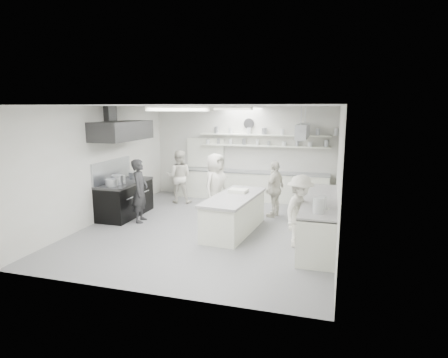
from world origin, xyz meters
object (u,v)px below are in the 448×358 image
(back_counter, at_px, (250,186))
(prep_island, at_px, (234,215))
(cook_back, at_px, (179,177))
(right_counter, at_px, (320,221))
(cook_stove, at_px, (140,191))
(stove, at_px, (125,200))

(back_counter, bearing_deg, prep_island, -84.00)
(back_counter, distance_m, cook_back, 2.31)
(right_counter, bearing_deg, back_counter, 124.65)
(cook_back, bearing_deg, prep_island, 124.37)
(cook_stove, bearing_deg, right_counter, -103.86)
(stove, height_order, cook_back, cook_back)
(cook_back, bearing_deg, cook_stove, 73.25)
(stove, bearing_deg, back_counter, 43.99)
(cook_stove, bearing_deg, cook_back, -15.90)
(back_counter, distance_m, prep_island, 3.31)
(stove, distance_m, cook_stove, 0.87)
(prep_island, distance_m, cook_back, 3.32)
(back_counter, height_order, right_counter, right_counter)
(stove, relative_size, cook_stove, 1.09)
(stove, height_order, right_counter, right_counter)
(stove, xyz_separation_m, cook_stove, (0.68, -0.38, 0.38))
(cook_stove, relative_size, cook_back, 1.00)
(prep_island, height_order, cook_stove, cook_stove)
(back_counter, relative_size, cook_stove, 3.02)
(back_counter, xyz_separation_m, prep_island, (0.35, -3.29, -0.04))
(prep_island, bearing_deg, stove, 176.99)
(prep_island, xyz_separation_m, cook_stove, (-2.57, 0.11, 0.41))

